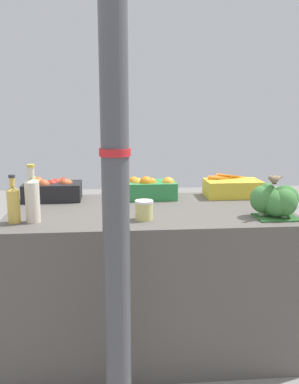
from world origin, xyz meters
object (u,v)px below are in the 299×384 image
(pickle_jar, at_px, (144,210))
(sparrow_bird, at_px, (274,179))
(juice_bottle_golden, at_px, (13,203))
(support_pole, at_px, (115,180))
(carrot_crate, at_px, (232,188))
(broccoli_pile, at_px, (276,201))
(juice_bottle_cloudy, at_px, (32,198))
(apple_crate, at_px, (51,189))
(orange_crate, at_px, (148,188))

(pickle_jar, height_order, sparrow_bird, sparrow_bird)
(juice_bottle_golden, distance_m, pickle_jar, 0.68)
(juice_bottle_golden, bearing_deg, support_pole, -44.77)
(pickle_jar, bearing_deg, juice_bottle_golden, 179.45)
(support_pole, xyz_separation_m, pickle_jar, (0.15, 0.51, -0.25))
(carrot_crate, relative_size, broccoli_pile, 1.41)
(support_pole, height_order, juice_bottle_cloudy, support_pole)
(carrot_crate, height_order, juice_bottle_cloudy, juice_bottle_cloudy)
(apple_crate, relative_size, carrot_crate, 1.00)
(juice_bottle_cloudy, xyz_separation_m, pickle_jar, (0.58, -0.01, -0.07))
(juice_bottle_golden, relative_size, juice_bottle_cloudy, 0.83)
(orange_crate, xyz_separation_m, pickle_jar, (-0.07, -0.53, -0.01))
(support_pole, relative_size, carrot_crate, 6.35)
(apple_crate, bearing_deg, carrot_crate, -0.00)
(broccoli_pile, bearing_deg, sparrow_bird, -147.50)
(juice_bottle_cloudy, height_order, pickle_jar, juice_bottle_cloudy)
(juice_bottle_cloudy, relative_size, sparrow_bird, 2.72)
(orange_crate, xyz_separation_m, carrot_crate, (0.56, 0.01, -0.01))
(orange_crate, distance_m, juice_bottle_cloudy, 0.83)
(broccoli_pile, bearing_deg, apple_crate, 156.31)
(support_pole, bearing_deg, juice_bottle_cloudy, 129.34)
(orange_crate, xyz_separation_m, juice_bottle_golden, (-0.74, -0.52, 0.04))
(apple_crate, relative_size, sparrow_bird, 3.25)
(apple_crate, height_order, orange_crate, orange_crate)
(orange_crate, relative_size, juice_bottle_golden, 1.45)
(sparrow_bird, bearing_deg, apple_crate, -64.56)
(support_pole, distance_m, pickle_jar, 0.59)
(apple_crate, xyz_separation_m, sparrow_bird, (1.24, -0.57, 0.14))
(orange_crate, height_order, pickle_jar, orange_crate)
(pickle_jar, bearing_deg, broccoli_pile, -1.20)
(orange_crate, xyz_separation_m, sparrow_bird, (0.62, -0.56, 0.15))
(broccoli_pile, bearing_deg, juice_bottle_golden, 179.11)
(juice_bottle_golden, distance_m, juice_bottle_cloudy, 0.10)
(juice_bottle_golden, bearing_deg, orange_crate, 35.30)
(carrot_crate, height_order, pickle_jar, carrot_crate)
(apple_crate, xyz_separation_m, juice_bottle_cloudy, (-0.02, -0.53, 0.06))
(broccoli_pile, distance_m, sparrow_bird, 0.12)
(broccoli_pile, xyz_separation_m, sparrow_bird, (-0.02, -0.01, 0.12))
(support_pole, distance_m, juice_bottle_cloudy, 0.69)
(apple_crate, height_order, carrot_crate, same)
(support_pole, xyz_separation_m, juice_bottle_cloudy, (-0.42, 0.52, -0.18))
(apple_crate, bearing_deg, broccoli_pile, -23.69)
(apple_crate, xyz_separation_m, orange_crate, (0.62, -0.01, -0.00))
(support_pole, bearing_deg, sparrow_bird, 29.70)
(pickle_jar, bearing_deg, support_pole, -106.73)
(juice_bottle_cloudy, xyz_separation_m, sparrow_bird, (1.27, -0.04, 0.09))
(broccoli_pile, distance_m, juice_bottle_golden, 1.39)
(sparrow_bird, bearing_deg, carrot_crate, -124.02)
(broccoli_pile, xyz_separation_m, juice_bottle_golden, (-1.39, 0.02, 0.01))
(pickle_jar, bearing_deg, apple_crate, 135.71)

